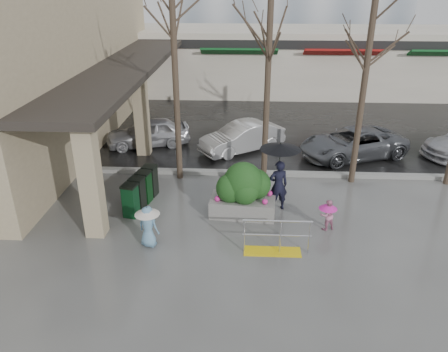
# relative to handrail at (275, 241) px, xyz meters

# --- Properties ---
(ground) EXTENTS (120.00, 120.00, 0.00)m
(ground) POSITION_rel_handrail_xyz_m (-1.36, 1.20, -0.38)
(ground) COLOR #51514F
(ground) RESTS_ON ground
(street_asphalt) EXTENTS (120.00, 36.00, 0.01)m
(street_asphalt) POSITION_rel_handrail_xyz_m (-1.36, 23.20, -0.37)
(street_asphalt) COLOR black
(street_asphalt) RESTS_ON ground
(curb) EXTENTS (120.00, 0.30, 0.15)m
(curb) POSITION_rel_handrail_xyz_m (-1.36, 5.20, -0.30)
(curb) COLOR gray
(curb) RESTS_ON ground
(near_building) EXTENTS (6.00, 18.00, 8.00)m
(near_building) POSITION_rel_handrail_xyz_m (-10.36, 9.20, 3.62)
(near_building) COLOR tan
(near_building) RESTS_ON ground
(canopy_slab) EXTENTS (2.80, 18.00, 0.25)m
(canopy_slab) POSITION_rel_handrail_xyz_m (-6.16, 9.20, 3.25)
(canopy_slab) COLOR #2D2823
(canopy_slab) RESTS_ON pillar_front
(pillar_front) EXTENTS (0.55, 0.55, 3.50)m
(pillar_front) POSITION_rel_handrail_xyz_m (-5.26, 0.70, 1.37)
(pillar_front) COLOR tan
(pillar_front) RESTS_ON ground
(pillar_back) EXTENTS (0.55, 0.55, 3.50)m
(pillar_back) POSITION_rel_handrail_xyz_m (-5.26, 7.20, 1.37)
(pillar_back) COLOR tan
(pillar_back) RESTS_ON ground
(storefront_row) EXTENTS (34.00, 6.74, 4.00)m
(storefront_row) POSITION_rel_handrail_xyz_m (0.64, 19.17, 1.64)
(storefront_row) COLOR beige
(storefront_row) RESTS_ON ground
(handrail) EXTENTS (1.90, 0.50, 1.03)m
(handrail) POSITION_rel_handrail_xyz_m (0.00, 0.00, 0.00)
(handrail) COLOR yellow
(handrail) RESTS_ON ground
(tree_west) EXTENTS (3.20, 3.20, 6.80)m
(tree_west) POSITION_rel_handrail_xyz_m (-3.36, 4.80, 4.71)
(tree_west) COLOR #382B21
(tree_west) RESTS_ON ground
(tree_midwest) EXTENTS (3.20, 3.20, 7.00)m
(tree_midwest) POSITION_rel_handrail_xyz_m (-0.16, 4.80, 4.86)
(tree_midwest) COLOR #382B21
(tree_midwest) RESTS_ON ground
(tree_mideast) EXTENTS (3.20, 3.20, 6.50)m
(tree_mideast) POSITION_rel_handrail_xyz_m (3.14, 4.80, 4.48)
(tree_mideast) COLOR #382B21
(tree_mideast) RESTS_ON ground
(woman) EXTENTS (1.30, 1.30, 2.34)m
(woman) POSITION_rel_handrail_xyz_m (0.22, 2.53, 1.03)
(woman) COLOR black
(woman) RESTS_ON ground
(child_pink) EXTENTS (0.58, 0.56, 0.98)m
(child_pink) POSITION_rel_handrail_xyz_m (1.64, 1.31, 0.19)
(child_pink) COLOR pink
(child_pink) RESTS_ON ground
(child_blue) EXTENTS (0.71, 0.71, 1.24)m
(child_blue) POSITION_rel_handrail_xyz_m (-3.57, 0.15, 0.36)
(child_blue) COLOR #6796B7
(child_blue) RESTS_ON ground
(planter) EXTENTS (2.15, 1.26, 1.81)m
(planter) POSITION_rel_handrail_xyz_m (-0.91, 2.11, 0.49)
(planter) COLOR slate
(planter) RESTS_ON ground
(news_boxes) EXTENTS (0.85, 2.04, 1.11)m
(news_boxes) POSITION_rel_handrail_xyz_m (-4.33, 2.56, 0.18)
(news_boxes) COLOR #0D391B
(news_boxes) RESTS_ON ground
(car_a) EXTENTS (3.97, 2.48, 1.26)m
(car_a) POSITION_rel_handrail_xyz_m (-5.28, 8.19, 0.25)
(car_a) COLOR #B6B7BB
(car_a) RESTS_ON ground
(car_b) EXTENTS (3.90, 3.28, 1.26)m
(car_b) POSITION_rel_handrail_xyz_m (-1.03, 7.76, 0.25)
(car_b) COLOR silver
(car_b) RESTS_ON ground
(car_c) EXTENTS (4.98, 3.56, 1.26)m
(car_c) POSITION_rel_handrail_xyz_m (3.66, 7.26, 0.25)
(car_c) COLOR slate
(car_c) RESTS_ON ground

